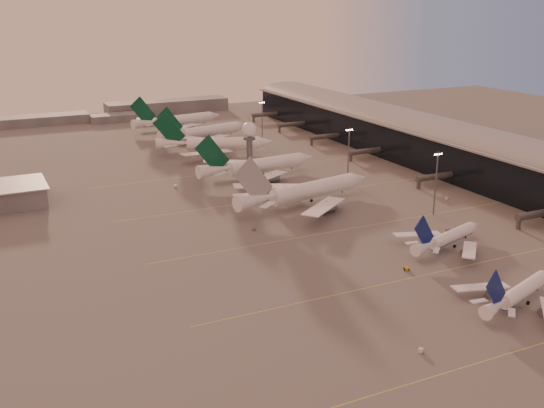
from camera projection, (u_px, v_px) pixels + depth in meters
name	position (u px, v px, depth m)	size (l,w,h in m)	color
ground	(405.00, 298.00, 179.25)	(700.00, 700.00, 0.00)	#5D5A5A
taxiway_markings	(379.00, 223.00, 239.67)	(180.00, 185.25, 0.02)	#DFD44E
terminal	(448.00, 147.00, 314.94)	(57.00, 362.00, 23.04)	black
radar_tower	(249.00, 142.00, 277.90)	(6.40, 6.40, 31.10)	#54565B
mast_b	(436.00, 180.00, 244.89)	(3.60, 0.56, 25.00)	#54565B
mast_c	(349.00, 152.00, 290.05)	(3.60, 0.56, 25.00)	#54565B
mast_d	(262.00, 121.00, 366.48)	(3.60, 0.56, 25.00)	#54565B
distant_horizon	(132.00, 111.00, 458.23)	(165.00, 37.50, 9.00)	slate
narrowbody_near	(519.00, 295.00, 174.02)	(37.82, 29.68, 15.30)	white
narrowbody_mid	(448.00, 240.00, 214.03)	(38.25, 30.05, 15.42)	white
widebody_white	(306.00, 195.00, 259.81)	(68.06, 54.01, 24.20)	white
greentail_a	(259.00, 168.00, 300.76)	(63.63, 51.15, 23.13)	white
greentail_b	(215.00, 146.00, 345.77)	(62.17, 49.44, 23.32)	white
greentail_c	(205.00, 134.00, 379.32)	(61.72, 49.31, 22.73)	white
greentail_d	(178.00, 123.00, 412.15)	(64.03, 51.18, 23.55)	white
gsv_truck_a	(422.00, 347.00, 151.30)	(5.97, 4.84, 2.33)	silver
gsv_tug_mid	(407.00, 269.00, 197.14)	(4.22, 3.56, 1.04)	gold
gsv_truck_b	(448.00, 228.00, 230.37)	(5.61, 2.76, 2.17)	slate
gsv_truck_c	(255.00, 227.00, 231.26)	(5.88, 3.04, 2.26)	slate
gsv_catering_b	(447.00, 195.00, 266.54)	(5.13, 2.64, 4.11)	silver
gsv_tug_far	(284.00, 192.00, 276.24)	(3.48, 4.20, 1.04)	gold
gsv_truck_d	(175.00, 185.00, 284.55)	(2.92, 6.20, 2.41)	silver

